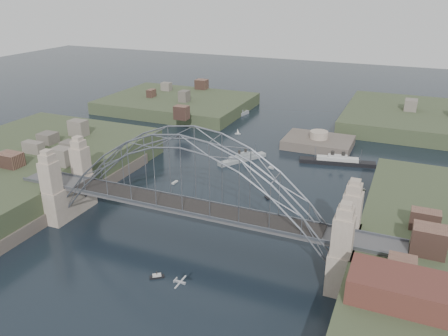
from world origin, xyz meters
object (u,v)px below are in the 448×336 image
at_px(wharf_shed, 421,294).
at_px(naval_cruiser_far, 235,115).
at_px(bridge, 189,189).
at_px(fort_island, 318,148).
at_px(ocean_liner, 337,161).
at_px(naval_cruiser_near, 242,159).

relative_size(wharf_shed, naval_cruiser_far, 1.13).
height_order(bridge, fort_island, bridge).
distance_m(bridge, fort_island, 72.14).
xyz_separation_m(bridge, wharf_shed, (44.00, -14.00, -2.32)).
bearing_deg(ocean_liner, wharf_shed, -71.74).
distance_m(bridge, wharf_shed, 46.23).
relative_size(bridge, wharf_shed, 4.20).
distance_m(fort_island, ocean_liner, 15.91).
height_order(fort_island, ocean_liner, fort_island).
distance_m(wharf_shed, ocean_liner, 75.03).
bearing_deg(wharf_shed, ocean_liner, 108.26).
bearing_deg(fort_island, naval_cruiser_far, 150.72).
distance_m(naval_cruiser_far, ocean_liner, 59.01).
xyz_separation_m(bridge, ocean_liner, (20.67, 56.72, -11.47)).
xyz_separation_m(naval_cruiser_near, naval_cruiser_far, (-20.17, 43.90, 0.14)).
bearing_deg(ocean_liner, naval_cruiser_near, -162.02).
height_order(bridge, ocean_liner, bridge).
distance_m(fort_island, wharf_shed, 90.48).
relative_size(wharf_shed, ocean_liner, 0.89).
height_order(bridge, wharf_shed, bridge).
height_order(wharf_shed, ocean_liner, wharf_shed).
relative_size(fort_island, wharf_shed, 1.10).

